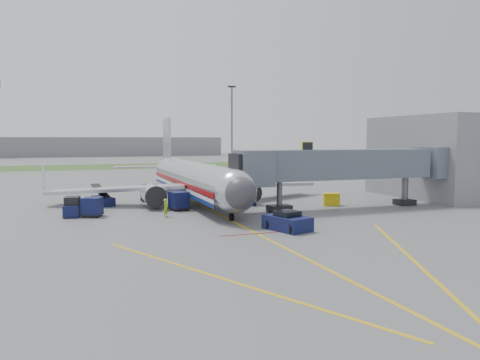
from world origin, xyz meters
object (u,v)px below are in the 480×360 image
object	(u,v)px
belt_loader	(103,200)
ramp_worker	(166,208)
baggage_tug	(72,208)
pushback_tug	(287,222)
airliner	(194,179)

from	to	relation	value
belt_loader	ramp_worker	bearing A→B (deg)	-64.03
baggage_tug	belt_loader	world-z (taller)	belt_loader
ramp_worker	belt_loader	bearing A→B (deg)	62.99
pushback_tug	belt_loader	distance (m)	23.36
airliner	pushback_tug	bearing A→B (deg)	-81.57
baggage_tug	ramp_worker	bearing A→B (deg)	-23.05
airliner	ramp_worker	world-z (taller)	airliner
belt_loader	ramp_worker	world-z (taller)	belt_loader
pushback_tug	baggage_tug	bearing A→B (deg)	141.19
belt_loader	ramp_worker	size ratio (longest dim) A/B	2.71
baggage_tug	belt_loader	distance (m)	7.43
airliner	belt_loader	world-z (taller)	airliner
airliner	baggage_tug	size ratio (longest dim) A/B	12.70
airliner	ramp_worker	size ratio (longest dim) A/B	21.03
baggage_tug	belt_loader	size ratio (longest dim) A/B	0.61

